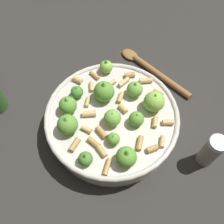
{
  "coord_description": "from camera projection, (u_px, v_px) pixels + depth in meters",
  "views": [
    {
      "loc": [
        0.01,
        0.27,
        0.51
      ],
      "look_at": [
        0.0,
        0.0,
        0.07
      ],
      "focal_mm": 38.44,
      "sensor_mm": 36.0,
      "label": 1
    }
  ],
  "objects": [
    {
      "name": "cooking_pan",
      "position": [
        112.0,
        119.0,
        0.54
      ],
      "size": [
        0.3,
        0.3,
        0.12
      ],
      "color": "beige",
      "rests_on": "ground"
    },
    {
      "name": "pepper_shaker",
      "position": [
        211.0,
        151.0,
        0.5
      ],
      "size": [
        0.04,
        0.04,
        0.09
      ],
      "color": "gray",
      "rests_on": "ground"
    },
    {
      "name": "wooden_spoon",
      "position": [
        151.0,
        69.0,
        0.66
      ],
      "size": [
        0.18,
        0.19,
        0.02
      ],
      "color": "olive",
      "rests_on": "ground"
    },
    {
      "name": "ground_plane",
      "position": [
        112.0,
        127.0,
        0.58
      ],
      "size": [
        2.4,
        2.4,
        0.0
      ],
      "primitive_type": "plane",
      "color": "#2D2B28"
    }
  ]
}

